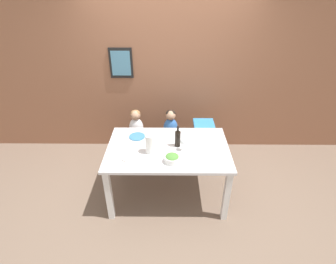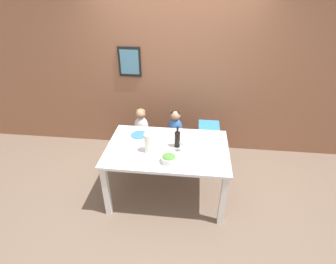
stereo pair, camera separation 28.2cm
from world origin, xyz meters
The scene contains 15 objects.
ground_plane centered at (0.00, 0.00, 0.00)m, with size 14.00×14.00×0.00m, color #705B4C.
wall_back centered at (0.00, 1.25, 1.35)m, with size 10.00×0.09×2.70m.
dining_table centered at (0.00, 0.00, 0.66)m, with size 1.50×0.97×0.76m.
chair_far_left centered at (-0.49, 0.75, 0.37)m, with size 0.36×0.42×0.45m.
chair_far_center centered at (0.03, 0.75, 0.37)m, with size 0.36×0.42×0.45m.
chair_right_highchair centered at (0.54, 0.75, 0.53)m, with size 0.31×0.36×0.68m.
person_child_left centered at (-0.49, 0.75, 0.68)m, with size 0.21×0.17×0.45m.
person_child_center centered at (0.03, 0.75, 0.68)m, with size 0.21×0.17×0.45m.
wine_bottle centered at (0.12, 0.04, 0.88)m, with size 0.07×0.07×0.28m.
paper_towel_roll centered at (-0.21, -0.10, 0.88)m, with size 0.11×0.11×0.24m.
wine_glass_near centered at (0.18, -0.06, 0.88)m, with size 0.07×0.07×0.17m.
salad_bowl_large centered at (0.05, -0.28, 0.81)m, with size 0.18×0.18×0.10m.
dinner_plate_front_left centered at (-0.44, -0.21, 0.77)m, with size 0.21×0.21×0.01m.
dinner_plate_back_left centered at (-0.41, 0.24, 0.77)m, with size 0.21×0.21×0.01m.
dinner_plate_back_right centered at (0.51, 0.18, 0.77)m, with size 0.21×0.21×0.01m.
Camera 2 is at (0.31, -2.66, 2.60)m, focal length 28.00 mm.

